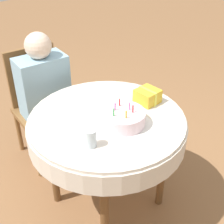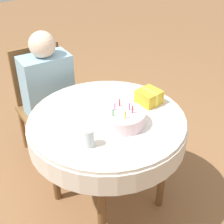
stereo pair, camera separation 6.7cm
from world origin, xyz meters
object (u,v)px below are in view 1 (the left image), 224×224
(birthday_cake, at_px, (123,118))
(drinking_glass, at_px, (91,138))
(person, at_px, (45,89))
(chair, at_px, (42,102))
(gift_box, at_px, (147,96))

(birthday_cake, xyz_separation_m, drinking_glass, (-0.26, -0.03, 0.01))
(person, relative_size, drinking_glass, 10.60)
(chair, height_order, birthday_cake, chair)
(chair, height_order, gift_box, chair)
(birthday_cake, xyz_separation_m, gift_box, (0.29, 0.07, 0.00))
(drinking_glass, distance_m, gift_box, 0.56)
(chair, distance_m, gift_box, 0.95)
(person, distance_m, drinking_glass, 0.89)
(person, bearing_deg, birthday_cake, -80.89)
(chair, relative_size, person, 0.84)
(drinking_glass, height_order, gift_box, drinking_glass)
(chair, distance_m, drinking_glass, 1.03)
(chair, xyz_separation_m, person, (-0.01, -0.10, 0.17))
(birthday_cake, bearing_deg, gift_box, 13.08)
(birthday_cake, bearing_deg, drinking_glass, -173.40)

